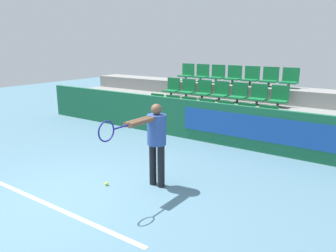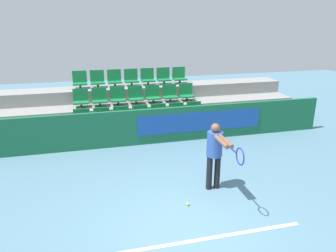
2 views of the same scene
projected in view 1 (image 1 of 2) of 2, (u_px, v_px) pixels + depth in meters
name	position (u px, v px, depth m)	size (l,w,h in m)	color
ground_plane	(59.00, 199.00, 5.49)	(30.00, 30.00, 0.00)	slate
court_baseline	(48.00, 204.00, 5.31)	(4.11, 0.08, 0.01)	white
barrier_wall	(195.00, 120.00, 8.80)	(11.53, 0.14, 1.08)	#19603D
bleacher_tier_front	(203.00, 128.00, 9.33)	(11.13, 0.92, 0.43)	gray
bleacher_tier_middle	(218.00, 115.00, 10.01)	(11.13, 0.92, 0.85)	gray
bleacher_tier_back	(231.00, 104.00, 10.68)	(11.13, 0.92, 1.28)	gray
stadium_chair_0	(156.00, 104.00, 10.30)	(0.48, 0.36, 0.58)	#333333
stadium_chair_1	(171.00, 106.00, 9.97)	(0.48, 0.36, 0.58)	#333333
stadium_chair_2	(188.00, 109.00, 9.64)	(0.48, 0.36, 0.58)	#333333
stadium_chair_3	(205.00, 111.00, 9.31)	(0.48, 0.36, 0.58)	#333333
stadium_chair_4	(224.00, 113.00, 8.98)	(0.48, 0.36, 0.58)	#333333
stadium_chair_5	(245.00, 116.00, 8.65)	(0.48, 0.36, 0.58)	#333333
stadium_chair_6	(267.00, 119.00, 8.33)	(0.48, 0.36, 0.58)	#333333
stadium_chair_7	(172.00, 88.00, 10.92)	(0.48, 0.36, 0.58)	#333333
stadium_chair_8	(187.00, 89.00, 10.59)	(0.48, 0.36, 0.58)	#333333
stadium_chair_9	(203.00, 91.00, 10.26)	(0.48, 0.36, 0.58)	#333333
stadium_chair_10	(220.00, 92.00, 9.94)	(0.48, 0.36, 0.58)	#333333
stadium_chair_11	(239.00, 94.00, 9.61)	(0.48, 0.36, 0.58)	#333333
stadium_chair_12	(258.00, 96.00, 9.28)	(0.48, 0.36, 0.58)	#333333
stadium_chair_13	(279.00, 97.00, 8.95)	(0.48, 0.36, 0.58)	#333333
stadium_chair_14	(187.00, 73.00, 11.55)	(0.48, 0.36, 0.58)	#333333
stadium_chair_15	(202.00, 74.00, 11.22)	(0.48, 0.36, 0.58)	#333333
stadium_chair_16	(217.00, 75.00, 10.89)	(0.48, 0.36, 0.58)	#333333
stadium_chair_17	(234.00, 76.00, 10.56)	(0.48, 0.36, 0.58)	#333333
stadium_chair_18	(251.00, 77.00, 10.23)	(0.48, 0.36, 0.58)	#333333
stadium_chair_19	(270.00, 78.00, 9.90)	(0.48, 0.36, 0.58)	#333333
stadium_chair_20	(290.00, 79.00, 9.57)	(0.48, 0.36, 0.58)	#333333
tennis_player	(154.00, 137.00, 5.75)	(0.34, 1.53, 1.52)	black
tennis_ball	(107.00, 184.00, 6.02)	(0.07, 0.07, 0.07)	#CCDB33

